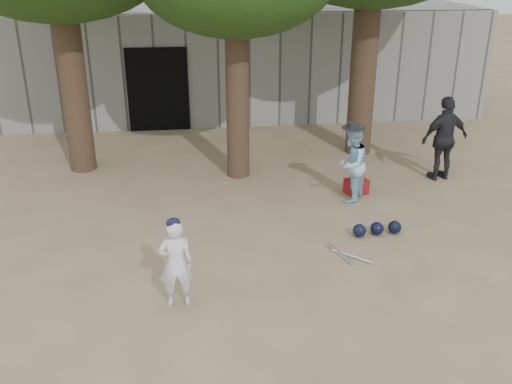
{
  "coord_description": "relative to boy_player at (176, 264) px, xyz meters",
  "views": [
    {
      "loc": [
        -0.39,
        -7.31,
        4.52
      ],
      "look_at": [
        0.6,
        1.0,
        0.95
      ],
      "focal_mm": 40.0,
      "sensor_mm": 36.0,
      "label": 1
    }
  ],
  "objects": [
    {
      "name": "spectator_blue",
      "position": [
        3.3,
        3.19,
        0.11
      ],
      "size": [
        0.88,
        0.92,
        1.49
      ],
      "primitive_type": "imported",
      "rotation": [
        0.0,
        0.0,
        4.11
      ],
      "color": "#9ACEEF",
      "rests_on": "ground"
    },
    {
      "name": "bat_pile",
      "position": [
        2.66,
        1.02,
        -0.61
      ],
      "size": [
        0.61,
        0.73,
        0.06
      ],
      "color": "silver",
      "rests_on": "ground"
    },
    {
      "name": "boy_player",
      "position": [
        0.0,
        0.0,
        0.0
      ],
      "size": [
        0.48,
        0.33,
        1.28
      ],
      "primitive_type": "imported",
      "rotation": [
        0.0,
        0.0,
        3.19
      ],
      "color": "white",
      "rests_on": "ground"
    },
    {
      "name": "helmet_row",
      "position": [
        3.37,
        1.69,
        -0.52
      ],
      "size": [
        0.87,
        0.28,
        0.23
      ],
      "color": "black",
      "rests_on": "ground"
    },
    {
      "name": "back_building",
      "position": [
        0.67,
        10.92,
        0.86
      ],
      "size": [
        16.0,
        5.24,
        3.0
      ],
      "color": "gray",
      "rests_on": "ground"
    },
    {
      "name": "spectator_dark",
      "position": [
        5.52,
        4.07,
        0.25
      ],
      "size": [
        1.11,
        0.62,
        1.79
      ],
      "primitive_type": "imported",
      "rotation": [
        0.0,
        0.0,
        3.33
      ],
      "color": "black",
      "rests_on": "ground"
    },
    {
      "name": "ground",
      "position": [
        0.67,
        0.59,
        -0.64
      ],
      "size": [
        70.0,
        70.0,
        0.0
      ],
      "primitive_type": "plane",
      "color": "#937C5E",
      "rests_on": "ground"
    },
    {
      "name": "red_bag",
      "position": [
        3.53,
        3.5,
        -0.49
      ],
      "size": [
        0.49,
        0.42,
        0.3
      ],
      "primitive_type": "cube",
      "rotation": [
        0.0,
        0.0,
        0.28
      ],
      "color": "maroon",
      "rests_on": "ground"
    }
  ]
}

